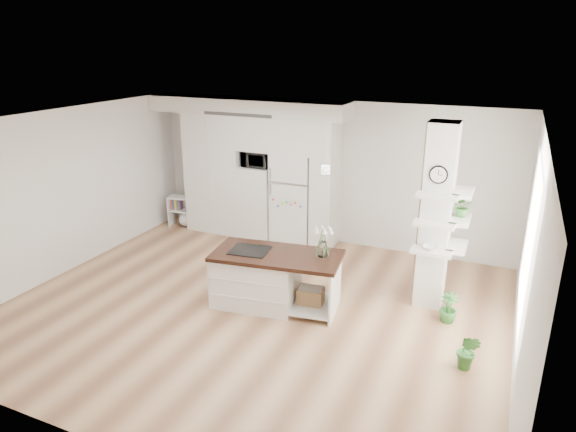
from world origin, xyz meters
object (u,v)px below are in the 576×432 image
object	(u,v)px
kitchen_island	(264,277)
floor_plant_a	(468,352)
bookshelf	(184,213)
refrigerator	(294,198)

from	to	relation	value
kitchen_island	floor_plant_a	bearing A→B (deg)	-17.00
bookshelf	refrigerator	bearing A→B (deg)	-7.50
refrigerator	floor_plant_a	xyz separation A→B (m)	(3.52, -2.98, -0.63)
refrigerator	kitchen_island	distance (m)	2.62
kitchen_island	bookshelf	bearing A→B (deg)	134.71
bookshelf	floor_plant_a	size ratio (longest dim) A/B	1.32
kitchen_island	bookshelf	world-z (taller)	kitchen_island
refrigerator	bookshelf	xyz separation A→B (m)	(-2.45, -0.18, -0.59)
refrigerator	floor_plant_a	bearing A→B (deg)	-40.20
refrigerator	floor_plant_a	world-z (taller)	refrigerator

